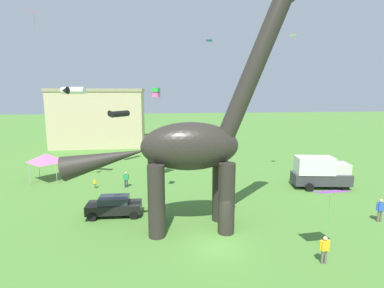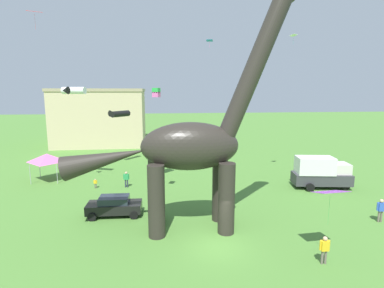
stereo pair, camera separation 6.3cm
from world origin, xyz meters
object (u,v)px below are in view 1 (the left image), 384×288
at_px(person_near_flyer, 126,178).
at_px(kite_trailing, 330,192).
at_px(dinosaur_sculpture, 189,146).
at_px(kite_near_low, 160,138).
at_px(kite_drifting, 156,93).
at_px(festival_canopy_tent, 46,158).
at_px(kite_far_right, 34,11).
at_px(kite_apex, 209,41).
at_px(person_photographer, 380,208).
at_px(kite_mid_left, 293,35).
at_px(kite_mid_right, 118,114).
at_px(parked_box_truck, 320,172).
at_px(person_watching_child, 95,183).
at_px(person_far_spectator, 325,247).
at_px(kite_mid_center, 72,90).
at_px(parked_sedan_left, 114,206).

distance_m(person_near_flyer, kite_trailing, 19.97).
bearing_deg(dinosaur_sculpture, person_near_flyer, 110.07).
relative_size(kite_near_low, kite_drifting, 2.77).
xyz_separation_m(festival_canopy_tent, kite_far_right, (0.08, -0.42, 14.93)).
height_order(kite_near_low, kite_apex, kite_apex).
bearing_deg(kite_drifting, person_near_flyer, 123.81).
distance_m(person_photographer, kite_apex, 23.39).
xyz_separation_m(kite_mid_left, kite_mid_right, (-18.78, 10.07, -8.44)).
height_order(kite_near_low, kite_trailing, kite_near_low).
relative_size(person_near_flyer, kite_near_low, 0.78).
xyz_separation_m(kite_mid_right, kite_trailing, (14.68, -25.15, -2.78)).
xyz_separation_m(parked_box_truck, kite_drifting, (-16.34, -2.38, 7.92)).
bearing_deg(person_watching_child, kite_near_low, 179.52).
bearing_deg(person_near_flyer, person_photographer, 35.34).
bearing_deg(kite_mid_left, kite_mid_right, 151.80).
bearing_deg(person_watching_child, dinosaur_sculpture, 102.63).
xyz_separation_m(person_far_spectator, kite_trailing, (0.51, 0.69, 3.00)).
bearing_deg(person_near_flyer, dinosaur_sculpture, 2.10).
relative_size(dinosaur_sculpture, kite_mid_center, 6.38).
xyz_separation_m(kite_mid_center, kite_far_right, (-3.51, 1.50, 7.72)).
height_order(parked_sedan_left, festival_canopy_tent, festival_canopy_tent).
distance_m(person_near_flyer, kite_mid_left, 22.21).
relative_size(parked_box_truck, kite_trailing, 2.70).
bearing_deg(festival_canopy_tent, kite_mid_right, 43.88).
relative_size(parked_sedan_left, kite_drifting, 5.62).
distance_m(festival_canopy_tent, kite_trailing, 28.49).
relative_size(parked_box_truck, kite_mid_left, 6.31).
bearing_deg(kite_mid_right, kite_near_low, -52.06).
relative_size(person_photographer, kite_mid_center, 0.69).
xyz_separation_m(parked_sedan_left, kite_mid_right, (-1.48, 17.45, 5.98)).
distance_m(person_watching_child, kite_near_low, 8.44).
height_order(parked_sedan_left, kite_drifting, kite_drifting).
distance_m(person_near_flyer, kite_mid_center, 10.29).
xyz_separation_m(person_watching_child, kite_apex, (12.33, 4.62, 14.69)).
distance_m(kite_mid_left, kite_mid_right, 22.92).
bearing_deg(kite_drifting, kite_mid_center, 142.81).
height_order(dinosaur_sculpture, festival_canopy_tent, dinosaur_sculpture).
height_order(person_photographer, kite_near_low, kite_near_low).
height_order(festival_canopy_tent, kite_near_low, kite_near_low).
xyz_separation_m(person_far_spectator, kite_drifting, (-9.24, 10.82, 8.57)).
distance_m(kite_near_low, kite_far_right, 17.88).
bearing_deg(festival_canopy_tent, dinosaur_sculpture, -43.83).
distance_m(kite_near_low, kite_drifting, 9.64).
bearing_deg(kite_mid_left, person_far_spectator, -106.29).
xyz_separation_m(person_watching_child, festival_canopy_tent, (-5.67, 3.47, 1.95)).
height_order(person_far_spectator, festival_canopy_tent, festival_canopy_tent).
bearing_deg(kite_mid_center, person_near_flyer, -16.93).
bearing_deg(kite_drifting, festival_canopy_tent, 145.32).
height_order(kite_mid_left, kite_trailing, kite_mid_left).
relative_size(dinosaur_sculpture, parked_sedan_left, 3.86).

